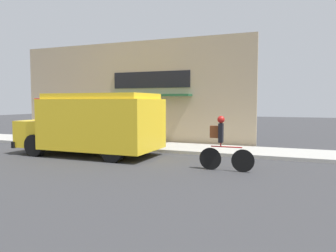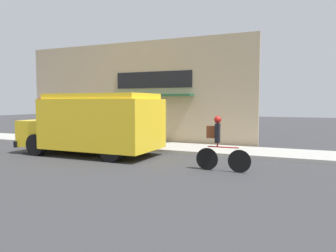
{
  "view_description": "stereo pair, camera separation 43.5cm",
  "coord_description": "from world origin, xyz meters",
  "px_view_note": "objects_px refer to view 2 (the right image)",
  "views": [
    {
      "loc": [
        7.99,
        -11.93,
        2.03
      ],
      "look_at": [
        3.28,
        -0.2,
        1.1
      ],
      "focal_mm": 35.0,
      "sensor_mm": 36.0,
      "label": 1
    },
    {
      "loc": [
        8.39,
        -11.77,
        2.03
      ],
      "look_at": [
        3.28,
        -0.2,
        1.1
      ],
      "focal_mm": 35.0,
      "sensor_mm": 36.0,
      "label": 2
    }
  ],
  "objects_px": {
    "school_bus": "(95,123)",
    "cyclist": "(219,144)",
    "trash_bin": "(86,131)",
    "stop_sign_post": "(46,112)"
  },
  "relations": [
    {
      "from": "school_bus",
      "to": "cyclist",
      "type": "bearing_deg",
      "value": -10.87
    },
    {
      "from": "cyclist",
      "to": "trash_bin",
      "type": "xyz_separation_m",
      "value": [
        -7.95,
        4.06,
        -0.22
      ]
    },
    {
      "from": "trash_bin",
      "to": "school_bus",
      "type": "bearing_deg",
      "value": -47.54
    },
    {
      "from": "school_bus",
      "to": "trash_bin",
      "type": "xyz_separation_m",
      "value": [
        -2.82,
        3.09,
        -0.64
      ]
    },
    {
      "from": "stop_sign_post",
      "to": "cyclist",
      "type": "bearing_deg",
      "value": -17.78
    },
    {
      "from": "cyclist",
      "to": "trash_bin",
      "type": "bearing_deg",
      "value": 152.45
    },
    {
      "from": "school_bus",
      "to": "stop_sign_post",
      "type": "height_order",
      "value": "school_bus"
    },
    {
      "from": "school_bus",
      "to": "trash_bin",
      "type": "height_order",
      "value": "school_bus"
    },
    {
      "from": "school_bus",
      "to": "stop_sign_post",
      "type": "bearing_deg",
      "value": 154.8
    },
    {
      "from": "cyclist",
      "to": "trash_bin",
      "type": "height_order",
      "value": "cyclist"
    }
  ]
}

